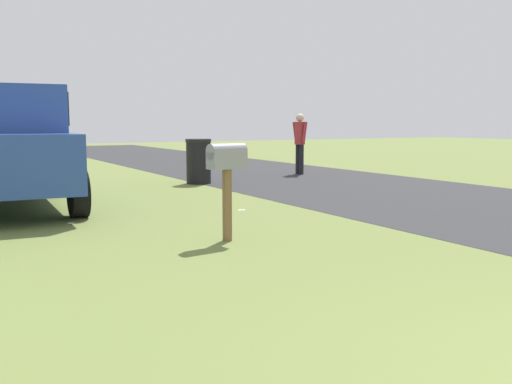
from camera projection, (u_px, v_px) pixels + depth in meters
road_asphalt at (488, 207)px, 10.22m from camera, size 60.00×5.74×0.01m
mailbox at (227, 163)px, 7.28m from camera, size 0.27×0.53×1.24m
pickup_truck at (5, 145)px, 9.94m from camera, size 5.01×2.35×2.09m
trash_bin at (199, 161)px, 14.14m from camera, size 0.62×0.62×1.09m
pedestrian at (300, 139)px, 16.60m from camera, size 0.49×0.30×1.73m
litter_wrapper_midfield_b at (242, 210)px, 9.95m from camera, size 0.13×0.15×0.01m
litter_wrapper_by_mailbox at (71, 223)px, 8.65m from camera, size 0.14×0.12×0.01m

